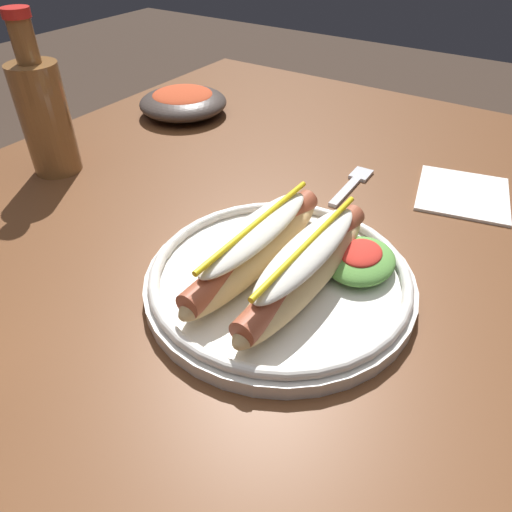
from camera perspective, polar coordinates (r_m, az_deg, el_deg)
dining_table at (r=0.57m, az=-8.23°, el=-11.84°), size 1.47×0.97×0.74m
hot_dog_plate at (r=0.50m, az=3.31°, el=-1.53°), size 0.29×0.29×0.08m
fork at (r=0.71m, az=11.49°, el=8.51°), size 0.12×0.03×0.00m
glass_bottle at (r=0.76m, az=-23.99°, el=15.29°), size 0.07×0.07×0.22m
side_bowl at (r=0.94m, az=-8.70°, el=17.79°), size 0.16×0.16×0.05m
napkin at (r=0.73m, az=23.47°, el=6.84°), size 0.15×0.15×0.00m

